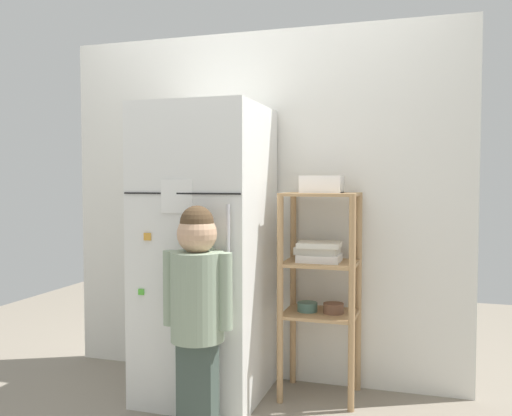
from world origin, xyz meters
name	(u,v)px	position (x,y,z in m)	size (l,w,h in m)	color
ground_plane	(240,399)	(0.00, 0.00, 0.00)	(6.00, 6.00, 0.00)	gray
kitchen_wall_back	(259,206)	(0.00, 0.38, 1.08)	(2.55, 0.03, 2.16)	silver
refrigerator	(206,252)	(-0.21, 0.02, 0.83)	(0.67, 0.70, 1.66)	white
child_standing	(197,296)	(-0.07, -0.43, 0.68)	(0.36, 0.27, 1.12)	#3E4D46
pantry_shelf_unit	(320,271)	(0.42, 0.18, 0.73)	(0.43, 0.35, 1.17)	tan
fruit_bin	(322,186)	(0.43, 0.19, 1.21)	(0.23, 0.14, 0.10)	white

